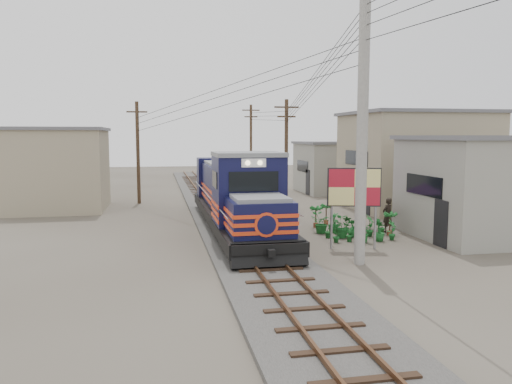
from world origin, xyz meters
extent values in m
plane|color=#473F35|center=(0.00, 0.00, 0.00)|extent=(120.00, 120.00, 0.00)
cube|color=#595651|center=(0.00, 10.00, 0.08)|extent=(3.60, 70.00, 0.16)
cube|color=#51331E|center=(-0.54, 10.00, 0.26)|extent=(0.08, 70.00, 0.12)
cube|color=#51331E|center=(0.54, 10.00, 0.26)|extent=(0.08, 70.00, 0.12)
cube|color=black|center=(0.00, 6.69, 0.76)|extent=(2.82, 15.58, 0.54)
cube|color=black|center=(0.00, 1.82, 0.47)|extent=(2.14, 3.12, 0.63)
cube|color=black|center=(0.00, 11.56, 0.47)|extent=(2.14, 3.12, 0.63)
cube|color=black|center=(0.00, 0.65, 1.59)|extent=(2.31, 2.34, 1.46)
cube|color=black|center=(0.00, 3.09, 2.36)|extent=(2.77, 2.53, 3.02)
cube|color=slate|center=(0.00, 3.09, 3.92)|extent=(2.82, 2.66, 0.18)
cube|color=black|center=(0.00, 1.81, 2.90)|extent=(1.98, 0.06, 0.78)
cube|color=white|center=(0.00, 1.80, 3.63)|extent=(0.97, 0.06, 0.34)
cube|color=black|center=(0.00, 9.12, 1.97)|extent=(2.20, 9.54, 2.24)
cube|color=slate|center=(0.00, 9.12, 3.14)|extent=(1.98, 9.54, 0.18)
cube|color=#EC3D16|center=(0.00, 6.69, 1.29)|extent=(2.86, 15.58, 0.14)
cube|color=#EC3D16|center=(0.00, 6.69, 1.59)|extent=(2.86, 15.58, 0.14)
cube|color=#EC3D16|center=(0.00, 6.69, 1.88)|extent=(2.86, 15.58, 0.14)
cylinder|color=#9E9B93|center=(3.50, -0.50, 5.00)|extent=(0.40, 0.40, 10.00)
cylinder|color=#4C3826|center=(4.50, 14.00, 3.50)|extent=(0.24, 0.24, 7.00)
cube|color=#4C3826|center=(4.50, 14.00, 6.50)|extent=(1.60, 0.10, 0.10)
cube|color=#4C3826|center=(4.50, 14.00, 5.90)|extent=(1.20, 0.10, 0.10)
cylinder|color=#4C3826|center=(4.80, 28.00, 3.75)|extent=(0.24, 0.24, 7.50)
cube|color=#4C3826|center=(4.80, 28.00, 7.00)|extent=(1.60, 0.10, 0.10)
cube|color=#4C3826|center=(4.80, 28.00, 6.40)|extent=(1.20, 0.10, 0.10)
cylinder|color=#4C3826|center=(-5.00, 18.00, 3.50)|extent=(0.24, 0.24, 7.00)
cube|color=#4C3826|center=(-5.00, 18.00, 6.50)|extent=(1.60, 0.10, 0.10)
cube|color=#4C3826|center=(-5.00, 18.00, 5.90)|extent=(1.20, 0.10, 0.10)
cube|color=gray|center=(11.50, 3.00, 2.25)|extent=(7.00, 6.00, 4.50)
cube|color=slate|center=(11.50, 3.00, 4.60)|extent=(7.35, 6.30, 0.20)
cube|color=black|center=(7.98, 3.00, 2.48)|extent=(0.05, 3.00, 0.90)
cube|color=gray|center=(12.50, 12.00, 3.00)|extent=(8.00, 7.00, 6.00)
cube|color=slate|center=(12.50, 12.00, 6.10)|extent=(8.40, 7.35, 0.20)
cube|color=black|center=(8.48, 12.00, 3.30)|extent=(0.05, 3.50, 0.90)
cube|color=gray|center=(11.00, 22.00, 2.00)|extent=(6.00, 6.00, 4.00)
cube|color=slate|center=(11.00, 22.00, 4.10)|extent=(6.30, 6.30, 0.20)
cube|color=black|center=(7.98, 22.00, 2.20)|extent=(0.05, 3.00, 0.90)
cube|color=gray|center=(-10.00, 16.00, 2.50)|extent=(6.00, 6.00, 5.00)
cube|color=slate|center=(-10.00, 16.00, 5.10)|extent=(6.30, 6.30, 0.20)
cube|color=black|center=(-13.02, 16.00, 2.75)|extent=(0.05, 3.00, 0.90)
cylinder|color=#99999E|center=(3.33, 2.04, 1.24)|extent=(0.10, 0.10, 2.49)
cylinder|color=#99999E|center=(5.06, 1.60, 1.24)|extent=(0.10, 0.10, 2.49)
cube|color=black|center=(4.19, 1.82, 2.59)|extent=(2.15, 0.65, 1.59)
cube|color=#AC1628|center=(4.19, 1.79, 2.59)|extent=(2.05, 0.58, 1.49)
cylinder|color=black|center=(6.17, 5.98, 0.05)|extent=(0.41, 0.41, 0.10)
cylinder|color=#99999E|center=(6.17, 5.98, 1.03)|extent=(0.05, 0.05, 2.07)
cone|color=#6D2775|center=(6.17, 5.98, 2.02)|extent=(2.22, 2.22, 0.52)
imported|color=black|center=(7.24, 4.93, 0.85)|extent=(0.73, 0.62, 1.69)
imported|color=#1B6125|center=(3.97, 3.18, 0.45)|extent=(0.58, 0.53, 0.91)
imported|color=#1B6125|center=(4.61, 3.23, 0.32)|extent=(0.42, 0.45, 0.64)
imported|color=#1B6125|center=(5.16, 2.97, 0.44)|extent=(0.98, 0.92, 0.87)
imported|color=#1B6125|center=(5.94, 3.06, 0.45)|extent=(0.72, 0.72, 0.91)
imported|color=#1B6125|center=(6.61, 3.16, 0.47)|extent=(0.59, 0.57, 0.94)
imported|color=#1B6125|center=(3.96, 4.16, 0.33)|extent=(0.47, 0.44, 0.67)
imported|color=#1B6125|center=(4.54, 4.09, 0.50)|extent=(1.17, 1.19, 1.00)
imported|color=#1B6125|center=(5.14, 4.18, 0.41)|extent=(0.57, 0.57, 0.82)
imported|color=#1B6125|center=(5.96, 4.12, 0.51)|extent=(0.63, 0.65, 1.03)
imported|color=#1B6125|center=(6.58, 4.31, 0.39)|extent=(0.44, 0.35, 0.79)
imported|color=#1B6125|center=(3.93, 5.27, 0.50)|extent=(1.08, 1.00, 1.01)
imported|color=#1B6125|center=(4.63, 5.33, 0.49)|extent=(0.57, 0.57, 0.98)
imported|color=#1B6125|center=(5.31, 5.35, 0.40)|extent=(0.50, 0.42, 0.80)
camera|label=1|loc=(-3.70, -17.33, 4.69)|focal=35.00mm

